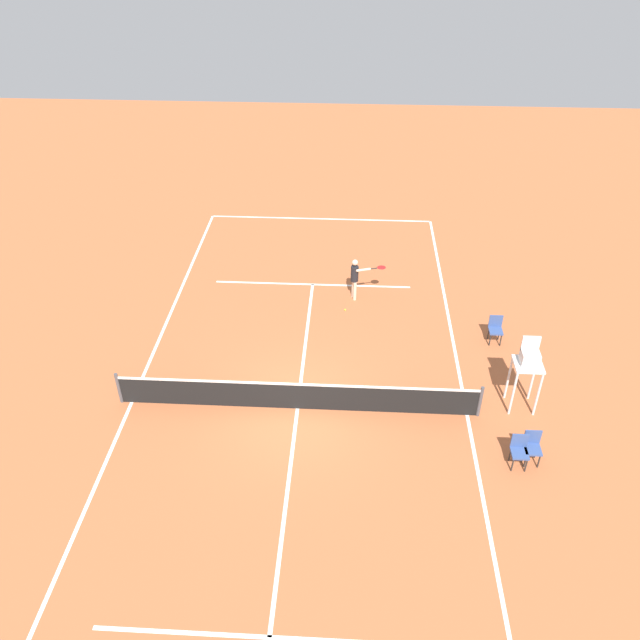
{
  "coord_description": "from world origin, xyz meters",
  "views": [
    {
      "loc": [
        -1.43,
        13.75,
        12.96
      ],
      "look_at": [
        -0.47,
        -3.41,
        0.8
      ],
      "focal_mm": 35.8,
      "sensor_mm": 36.0,
      "label": 1
    }
  ],
  "objects_px": {
    "tennis_ball": "(345,310)",
    "courtside_chair_mid": "(496,328)",
    "player_serving": "(356,276)",
    "umpire_chair": "(528,363)",
    "courtside_chair_far": "(519,450)",
    "courtside_chair_near": "(532,446)"
  },
  "relations": [
    {
      "from": "tennis_ball",
      "to": "courtside_chair_mid",
      "type": "bearing_deg",
      "value": 162.93
    },
    {
      "from": "player_serving",
      "to": "umpire_chair",
      "type": "height_order",
      "value": "umpire_chair"
    },
    {
      "from": "tennis_ball",
      "to": "courtside_chair_far",
      "type": "bearing_deg",
      "value": 124.05
    },
    {
      "from": "tennis_ball",
      "to": "courtside_chair_mid",
      "type": "height_order",
      "value": "courtside_chair_mid"
    },
    {
      "from": "courtside_chair_mid",
      "to": "courtside_chair_near",
      "type": "bearing_deg",
      "value": 90.8
    },
    {
      "from": "umpire_chair",
      "to": "courtside_chair_mid",
      "type": "relative_size",
      "value": 2.54
    },
    {
      "from": "courtside_chair_mid",
      "to": "player_serving",
      "type": "bearing_deg",
      "value": -27.1
    },
    {
      "from": "courtside_chair_mid",
      "to": "courtside_chair_far",
      "type": "xyz_separation_m",
      "value": [
        0.29,
        5.45,
        0.0
      ]
    },
    {
      "from": "umpire_chair",
      "to": "courtside_chair_near",
      "type": "distance_m",
      "value": 2.4
    },
    {
      "from": "player_serving",
      "to": "umpire_chair",
      "type": "relative_size",
      "value": 0.67
    },
    {
      "from": "courtside_chair_mid",
      "to": "courtside_chair_far",
      "type": "bearing_deg",
      "value": 86.93
    },
    {
      "from": "courtside_chair_near",
      "to": "courtside_chair_mid",
      "type": "bearing_deg",
      "value": -89.2
    },
    {
      "from": "player_serving",
      "to": "tennis_ball",
      "type": "relative_size",
      "value": 23.87
    },
    {
      "from": "umpire_chair",
      "to": "courtside_chair_far",
      "type": "xyz_separation_m",
      "value": [
        0.51,
        2.3,
        -1.07
      ]
    },
    {
      "from": "umpire_chair",
      "to": "courtside_chair_far",
      "type": "distance_m",
      "value": 2.59
    },
    {
      "from": "umpire_chair",
      "to": "courtside_chair_far",
      "type": "bearing_deg",
      "value": 77.47
    },
    {
      "from": "courtside_chair_far",
      "to": "courtside_chair_mid",
      "type": "bearing_deg",
      "value": -93.07
    },
    {
      "from": "courtside_chair_near",
      "to": "courtside_chair_far",
      "type": "distance_m",
      "value": 0.4
    },
    {
      "from": "tennis_ball",
      "to": "courtside_chair_far",
      "type": "height_order",
      "value": "courtside_chair_far"
    },
    {
      "from": "courtside_chair_near",
      "to": "umpire_chair",
      "type": "bearing_deg",
      "value": -93.87
    },
    {
      "from": "player_serving",
      "to": "courtside_chair_mid",
      "type": "relative_size",
      "value": 1.71
    },
    {
      "from": "courtside_chair_near",
      "to": "player_serving",
      "type": "bearing_deg",
      "value": -58.31
    }
  ]
}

